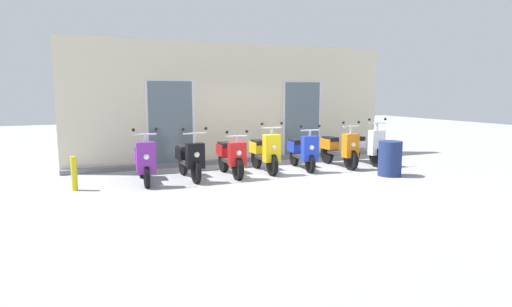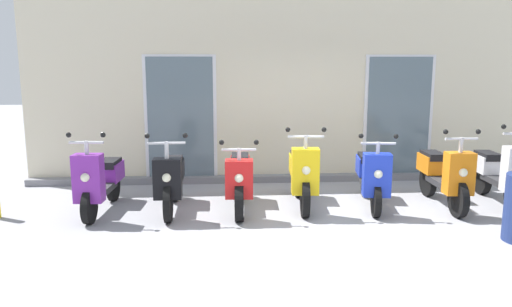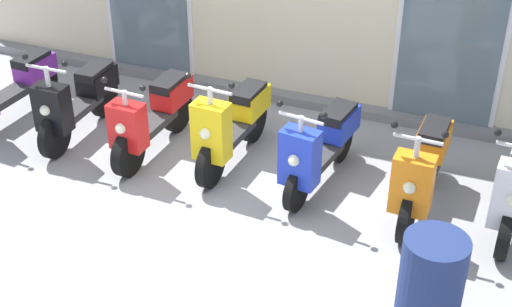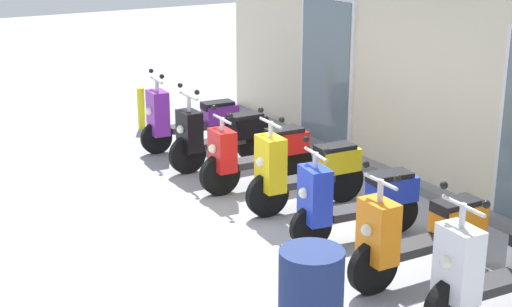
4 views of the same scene
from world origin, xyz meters
TOP-DOWN VIEW (x-y plane):
  - ground_plane at (0.00, 0.00)m, footprint 40.00×40.00m
  - scooter_purple at (-3.03, 0.83)m, footprint 0.53×1.63m
  - scooter_black at (-2.01, 0.81)m, footprint 0.58×1.60m
  - scooter_red at (-1.01, 0.81)m, footprint 0.54×1.62m
  - scooter_yellow at (-0.06, 0.91)m, footprint 0.57×1.61m
  - scooter_blue at (0.98, 0.85)m, footprint 0.60×1.57m
  - scooter_orange at (2.08, 0.78)m, footprint 0.53×1.68m
  - trash_bin at (2.45, -0.75)m, footprint 0.55×0.55m

SIDE VIEW (x-z plane):
  - ground_plane at x=0.00m, z-range 0.00..0.00m
  - trash_bin at x=2.45m, z-range 0.00..0.83m
  - scooter_red at x=-1.01m, z-range -0.10..1.03m
  - scooter_black at x=-2.01m, z-range -0.14..1.09m
  - scooter_purple at x=-3.03m, z-range -0.14..1.11m
  - scooter_blue at x=0.98m, z-range -0.11..1.08m
  - scooter_orange at x=2.08m, z-range -0.13..1.12m
  - scooter_yellow at x=-0.06m, z-range -0.14..1.14m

